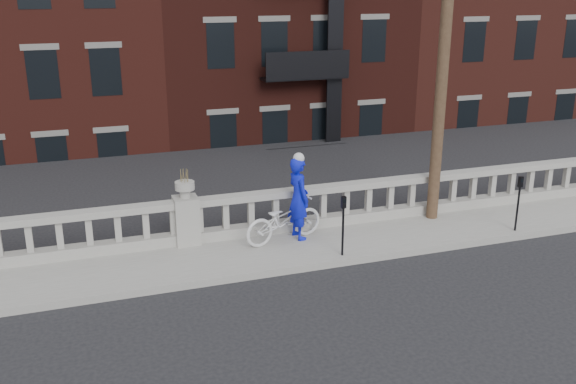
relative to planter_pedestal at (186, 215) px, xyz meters
name	(u,v)px	position (x,y,z in m)	size (l,w,h in m)	color
ground	(229,333)	(0.00, -3.95, -0.83)	(120.00, 120.00, 0.00)	black
sidewalk	(196,262)	(0.00, -0.95, -0.76)	(32.00, 2.20, 0.15)	gray
balustrade	(187,223)	(0.00, 0.00, -0.19)	(28.00, 0.34, 1.03)	gray
planter_pedestal	(186,215)	(0.00, 0.00, 0.00)	(0.55, 0.55, 1.76)	gray
lower_level	(125,51)	(0.56, 19.09, 1.80)	(80.00, 44.00, 20.80)	#605E59
utility_pole	(447,10)	(6.20, -0.35, 4.41)	(1.60, 0.28, 10.00)	#422D1E
parking_meter_b	(343,219)	(3.09, -1.80, 0.17)	(0.10, 0.09, 1.36)	black
parking_meter_c	(519,197)	(7.63, -1.80, 0.17)	(0.10, 0.09, 1.36)	black
bicycle	(284,219)	(2.14, -0.59, -0.16)	(0.69, 1.99, 1.05)	silver
cyclist	(298,198)	(2.52, -0.52, 0.29)	(0.71, 0.47, 1.94)	#0D17CA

